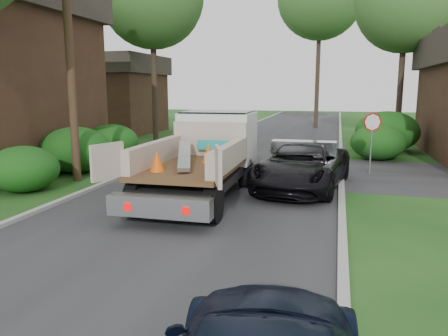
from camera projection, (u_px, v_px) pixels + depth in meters
ground at (162, 235)px, 10.26m from camera, size 120.00×120.00×0.00m
road at (248, 165)px, 19.78m from camera, size 8.00×90.00×0.02m
curb_left at (163, 160)px, 20.79m from camera, size 0.20×90.00×0.12m
curb_right at (341, 167)px, 18.75m from camera, size 0.20×90.00×0.12m
stop_sign at (372, 130)px, 17.22m from camera, size 0.71×0.32×2.48m
utility_pole at (69, 38)px, 15.44m from camera, size 2.42×1.25×10.00m
house_left_far at (109, 93)px, 34.01m from camera, size 7.56×7.56×6.00m
hedge_left_a at (23, 169)px, 14.52m from camera, size 2.34×2.34×1.53m
hedge_left_b at (75, 150)px, 17.90m from camera, size 2.86×2.86×1.87m
hedge_left_c at (111, 142)px, 21.32m from camera, size 2.60×2.60×1.70m
hedge_right_a at (378, 142)px, 21.05m from camera, size 2.60×2.60×1.70m
hedge_right_b at (387, 132)px, 23.68m from camera, size 3.38×3.38×2.21m
tree_right_far at (406, 2)px, 25.92m from camera, size 6.00×6.00×11.50m
flatbed_truck at (208, 149)px, 14.38m from camera, size 3.25×6.95×2.62m
black_pickup at (302, 166)px, 14.99m from camera, size 3.37×5.95×1.57m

